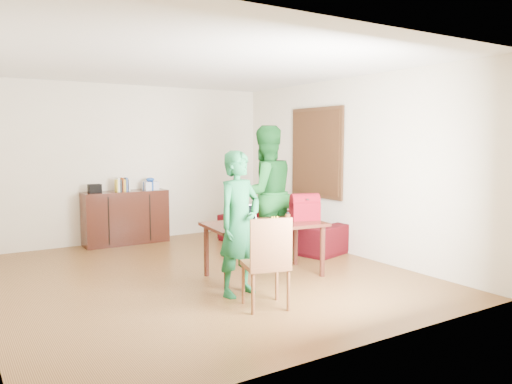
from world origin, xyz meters
TOP-DOWN VIEW (x-y plane):
  - room at (0.01, 0.13)m, footprint 5.20×5.70m
  - table at (0.68, -0.46)m, footprint 1.58×1.00m
  - chair at (0.02, -1.48)m, footprint 0.54×0.52m
  - person_near at (0.02, -0.94)m, footprint 0.68×0.53m
  - person_far at (1.14, 0.23)m, footprint 1.02×0.83m
  - laptop at (0.45, -0.50)m, footprint 0.34×0.24m
  - bananas at (0.60, -0.82)m, footprint 0.14×0.09m
  - bottle at (0.75, -0.86)m, footprint 0.07×0.07m
  - red_bag at (1.26, -0.54)m, footprint 0.42×0.33m
  - sofa at (1.95, 0.94)m, footprint 1.45×2.40m

SIDE VIEW (x-z plane):
  - chair at x=0.02m, z-range -0.20..0.77m
  - sofa at x=1.95m, z-range 0.00..0.66m
  - table at x=0.68m, z-range 0.27..0.97m
  - bananas at x=0.60m, z-range 0.70..0.76m
  - laptop at x=0.45m, z-range 0.63..0.87m
  - bottle at x=0.75m, z-range 0.70..0.88m
  - person_near at x=0.02m, z-range 0.00..1.64m
  - red_bag at x=1.26m, z-range 0.70..0.98m
  - person_far at x=1.14m, z-range 0.00..1.97m
  - room at x=0.01m, z-range -0.14..2.76m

